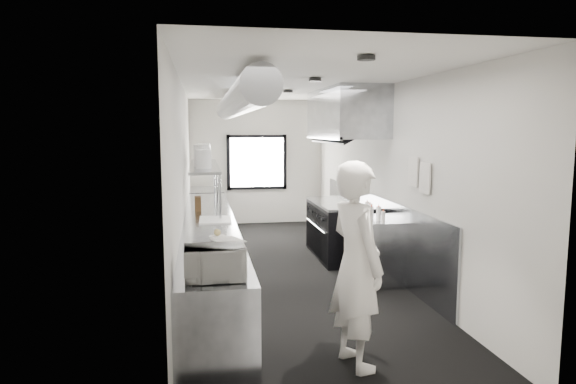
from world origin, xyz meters
name	(u,v)px	position (x,y,z in m)	size (l,w,h in m)	color
floor	(286,271)	(0.00, 0.00, 0.00)	(3.00, 8.00, 0.01)	black
ceiling	(286,84)	(0.00, 0.00, 2.80)	(3.00, 8.00, 0.01)	silver
wall_back	(257,162)	(0.00, 4.00, 1.40)	(3.00, 0.02, 2.80)	beige
wall_front	(381,236)	(0.00, -4.00, 1.40)	(3.00, 0.02, 2.80)	beige
wall_left	(184,181)	(-1.50, 0.00, 1.40)	(0.02, 8.00, 2.80)	beige
wall_right	(382,178)	(1.50, 0.00, 1.40)	(0.02, 8.00, 2.80)	beige
wall_cladding	(373,228)	(1.48, 0.30, 0.55)	(0.03, 5.50, 1.10)	gray
hvac_duct	(236,102)	(-0.70, 0.40, 2.55)	(0.40, 0.40, 6.40)	gray
service_window	(257,162)	(0.00, 3.96, 1.40)	(1.36, 0.05, 1.25)	white
exhaust_hood	(345,114)	(1.10, 0.70, 2.39)	(0.81, 2.20, 0.88)	gray
prep_counter	(210,253)	(-1.15, -0.50, 0.45)	(0.70, 6.00, 0.90)	gray
pass_shelf	(205,167)	(-1.19, 1.00, 1.54)	(0.45, 3.00, 0.68)	gray
range	(340,229)	(1.04, 0.70, 0.47)	(0.88, 1.60, 0.94)	black
bottle_station	(375,250)	(1.15, -0.70, 0.45)	(0.65, 0.80, 0.90)	gray
far_work_table	(207,210)	(-1.15, 3.20, 0.45)	(0.70, 1.20, 0.90)	gray
notice_sheet_a	(413,172)	(1.47, -1.20, 1.60)	(0.02, 0.28, 0.38)	silver
notice_sheet_b	(425,178)	(1.47, -1.55, 1.55)	(0.02, 0.28, 0.38)	silver
line_cook	(356,265)	(0.11, -3.10, 0.94)	(0.68, 0.45, 1.88)	white
microwave	(215,263)	(-1.15, -3.19, 1.04)	(0.47, 0.35, 0.28)	silver
deli_tub_a	(199,253)	(-1.29, -2.44, 0.95)	(0.13, 0.13, 0.09)	#A3AEA1
deli_tub_b	(197,258)	(-1.30, -2.66, 0.95)	(0.15, 0.15, 0.11)	#A3AEA1
newspaper	(228,240)	(-0.96, -1.75, 0.90)	(0.28, 0.35, 0.01)	silver
small_plate	(217,237)	(-1.08, -1.55, 0.91)	(0.20, 0.20, 0.02)	white
pastry	(217,232)	(-1.08, -1.55, 0.96)	(0.08, 0.08, 0.08)	tan
cutting_board	(215,220)	(-1.07, -0.46, 0.91)	(0.43, 0.57, 0.02)	white
knife_block	(198,204)	(-1.31, 0.43, 1.01)	(0.09, 0.20, 0.22)	#52351D
plate_stack_a	(203,159)	(-1.21, 0.19, 1.71)	(0.24, 0.24, 0.27)	white
plate_stack_b	(202,155)	(-1.23, 0.67, 1.74)	(0.26, 0.26, 0.33)	white
plate_stack_c	(204,154)	(-1.20, 1.12, 1.73)	(0.23, 0.23, 0.33)	white
plate_stack_d	(204,153)	(-1.20, 1.64, 1.73)	(0.21, 0.21, 0.33)	white
squeeze_bottle_a	(383,217)	(1.14, -1.04, 0.98)	(0.05, 0.05, 0.16)	white
squeeze_bottle_b	(379,214)	(1.14, -0.85, 1.00)	(0.06, 0.06, 0.19)	white
squeeze_bottle_c	(371,213)	(1.08, -0.73, 0.99)	(0.06, 0.06, 0.17)	white
squeeze_bottle_d	(370,211)	(1.11, -0.60, 1.00)	(0.07, 0.07, 0.20)	white
squeeze_bottle_e	(367,209)	(1.13, -0.40, 1.00)	(0.07, 0.07, 0.20)	white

